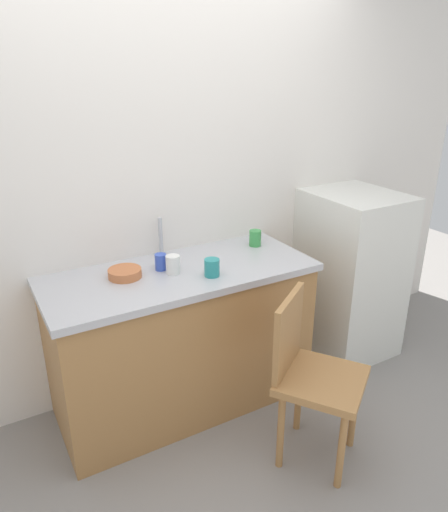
{
  "coord_description": "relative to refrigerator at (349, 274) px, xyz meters",
  "views": [
    {
      "loc": [
        -1.03,
        -1.54,
        1.91
      ],
      "look_at": [
        0.18,
        0.6,
        0.92
      ],
      "focal_mm": 33.42,
      "sensor_mm": 36.0,
      "label": 1
    }
  ],
  "objects": [
    {
      "name": "chair",
      "position": [
        -0.9,
        -0.69,
        -0.07
      ],
      "size": [
        0.56,
        0.56,
        0.89
      ],
      "rotation": [
        0.0,
        0.0,
        0.61
      ],
      "color": "#A87542",
      "rests_on": "ground_plane"
    },
    {
      "name": "countertop",
      "position": [
        -1.27,
        0.01,
        0.28
      ],
      "size": [
        1.48,
        0.64,
        0.04
      ],
      "primitive_type": "cube",
      "color": "#B7B7BC",
      "rests_on": "cabinet_base"
    },
    {
      "name": "ground_plane",
      "position": [
        -1.2,
        -0.64,
        -0.57
      ],
      "size": [
        8.0,
        8.0,
        0.0
      ],
      "primitive_type": "plane",
      "color": "gray"
    },
    {
      "name": "cup_white",
      "position": [
        -1.32,
        -0.01,
        0.35
      ],
      "size": [
        0.08,
        0.08,
        0.1
      ],
      "primitive_type": "cylinder",
      "color": "white",
      "rests_on": "countertop"
    },
    {
      "name": "cabinet_base",
      "position": [
        -1.27,
        0.01,
        -0.15
      ],
      "size": [
        1.44,
        0.6,
        0.83
      ],
      "primitive_type": "cube",
      "color": "#A87542",
      "rests_on": "ground_plane"
    },
    {
      "name": "back_wall",
      "position": [
        -1.2,
        0.36,
        0.71
      ],
      "size": [
        4.8,
        0.1,
        2.55
      ],
      "primitive_type": "cube",
      "color": "white",
      "rests_on": "ground_plane"
    },
    {
      "name": "cup_green",
      "position": [
        -0.71,
        0.12,
        0.35
      ],
      "size": [
        0.07,
        0.07,
        0.1
      ],
      "primitive_type": "cylinder",
      "color": "green",
      "rests_on": "countertop"
    },
    {
      "name": "refrigerator",
      "position": [
        0.0,
        0.0,
        0.0
      ],
      "size": [
        0.54,
        0.61,
        1.13
      ],
      "primitive_type": "cube",
      "color": "silver",
      "rests_on": "ground_plane"
    },
    {
      "name": "cup_teal",
      "position": [
        -1.16,
        -0.15,
        0.35
      ],
      "size": [
        0.08,
        0.08,
        0.09
      ],
      "primitive_type": "cylinder",
      "color": "teal",
      "rests_on": "countertop"
    },
    {
      "name": "cup_blue",
      "position": [
        -1.36,
        0.06,
        0.34
      ],
      "size": [
        0.06,
        0.06,
        0.09
      ],
      "primitive_type": "cylinder",
      "color": "blue",
      "rests_on": "countertop"
    },
    {
      "name": "terracotta_bowl",
      "position": [
        -1.56,
        0.06,
        0.32
      ],
      "size": [
        0.18,
        0.18,
        0.05
      ],
      "primitive_type": "cylinder",
      "color": "#C67042",
      "rests_on": "countertop"
    },
    {
      "name": "faucet",
      "position": [
        -1.27,
        0.26,
        0.42
      ],
      "size": [
        0.02,
        0.02,
        0.23
      ],
      "primitive_type": "cylinder",
      "color": "#B7B7BC",
      "rests_on": "countertop"
    }
  ]
}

